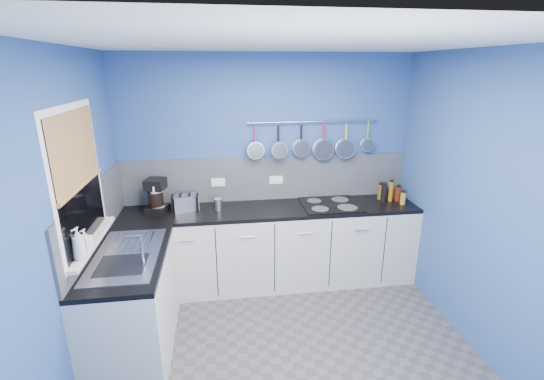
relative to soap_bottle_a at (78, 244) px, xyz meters
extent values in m
cube|color=#47474C|center=(1.53, 0.02, -1.18)|extent=(3.20, 3.00, 0.02)
cube|color=white|center=(1.53, 0.02, 1.34)|extent=(3.20, 3.00, 0.02)
cube|color=#2C4D8F|center=(1.53, 1.53, 0.08)|extent=(3.20, 0.02, 2.50)
cube|color=#2C4D8F|center=(1.53, -1.49, 0.08)|extent=(3.20, 0.02, 2.50)
cube|color=#2C4D8F|center=(-0.08, 0.02, 0.08)|extent=(0.02, 3.00, 2.50)
cube|color=#2C4D8F|center=(3.14, 0.02, 0.08)|extent=(0.02, 3.00, 2.50)
cube|color=slate|center=(1.53, 1.50, -0.02)|extent=(3.20, 0.02, 0.50)
cube|color=slate|center=(-0.06, 0.62, -0.02)|extent=(0.02, 1.80, 0.50)
cube|color=beige|center=(1.53, 1.22, -0.74)|extent=(3.20, 0.60, 0.86)
cube|color=black|center=(1.53, 1.22, -0.29)|extent=(3.20, 0.60, 0.04)
cube|color=beige|center=(0.23, 0.32, -0.74)|extent=(0.60, 1.20, 0.86)
cube|color=black|center=(0.23, 0.32, -0.29)|extent=(0.60, 1.20, 0.04)
cube|color=white|center=(-0.05, 0.32, 0.38)|extent=(0.01, 1.00, 1.10)
cube|color=black|center=(-0.04, 0.32, 0.38)|extent=(0.01, 0.90, 1.00)
cube|color=#AA7553|center=(-0.03, 0.32, 0.61)|extent=(0.01, 0.90, 0.55)
cube|color=white|center=(-0.02, 0.32, -0.13)|extent=(0.10, 0.98, 0.03)
cube|color=silver|center=(0.23, 0.32, -0.27)|extent=(0.50, 0.95, 0.01)
cube|color=white|center=(0.98, 1.49, -0.04)|extent=(0.15, 0.01, 0.09)
cube|color=white|center=(1.63, 1.49, -0.04)|extent=(0.15, 0.01, 0.09)
cylinder|color=silver|center=(2.03, 1.47, 0.61)|extent=(1.45, 0.02, 0.02)
imported|color=white|center=(0.00, 0.00, 0.00)|extent=(0.12, 0.12, 0.24)
imported|color=white|center=(0.00, 0.13, -0.03)|extent=(0.10, 0.10, 0.17)
cylinder|color=white|center=(0.35, 1.25, -0.12)|extent=(0.16, 0.16, 0.30)
cube|color=silver|center=(0.63, 1.28, -0.19)|extent=(0.29, 0.22, 0.17)
cylinder|color=silver|center=(0.97, 1.24, -0.21)|extent=(0.09, 0.09, 0.12)
cube|color=black|center=(2.19, 1.21, -0.26)|extent=(0.62, 0.55, 0.01)
cylinder|color=brown|center=(2.97, 1.34, -0.22)|extent=(0.06, 0.06, 0.10)
cylinder|color=black|center=(2.89, 1.33, -0.22)|extent=(0.07, 0.07, 0.11)
cylinder|color=brown|center=(2.82, 1.32, -0.18)|extent=(0.07, 0.07, 0.17)
cylinder|color=#4C190C|center=(2.99, 1.24, -0.19)|extent=(0.07, 0.07, 0.16)
cylinder|color=#8C5914|center=(2.90, 1.25, -0.16)|extent=(0.05, 0.05, 0.23)
cylinder|color=black|center=(2.82, 1.24, -0.17)|extent=(0.07, 0.07, 0.20)
cylinder|color=olive|center=(2.99, 1.12, -0.20)|extent=(0.06, 0.06, 0.14)
camera|label=1|loc=(1.00, -2.57, 1.18)|focal=25.01mm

